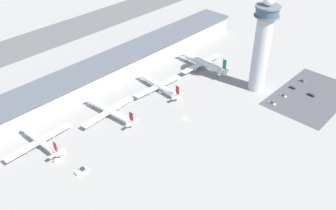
{
  "coord_description": "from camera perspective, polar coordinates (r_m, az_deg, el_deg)",
  "views": [
    {
      "loc": [
        -138.88,
        -115.63,
        133.48
      ],
      "look_at": [
        -7.16,
        7.54,
        9.61
      ],
      "focal_mm": 40.0,
      "sensor_mm": 36.0,
      "label": 1
    }
  ],
  "objects": [
    {
      "name": "control_tower",
      "position": [
        244.19,
        14.16,
        8.9
      ],
      "size": [
        15.3,
        15.3,
        63.92
      ],
      "color": "#ADB2BC",
      "rests_on": "ground"
    },
    {
      "name": "airplane_gate_charlie",
      "position": [
        248.16,
        -1.37,
        2.93
      ],
      "size": [
        38.81,
        37.52,
        11.22
      ],
      "color": "silver",
      "rests_on": "ground"
    },
    {
      "name": "airplane_gate_bravo",
      "position": [
        226.43,
        -8.9,
        -0.96
      ],
      "size": [
        39.62,
        38.92,
        11.01
      ],
      "color": "silver",
      "rests_on": "ground"
    },
    {
      "name": "airplane_gate_alpha",
      "position": [
        212.96,
        -18.94,
        -5.24
      ],
      "size": [
        40.76,
        32.5,
        11.25
      ],
      "color": "silver",
      "rests_on": "ground"
    },
    {
      "name": "service_truck_fuel",
      "position": [
        194.02,
        -12.97,
        -9.76
      ],
      "size": [
        6.8,
        3.34,
        2.48
      ],
      "color": "black",
      "rests_on": "ground"
    },
    {
      "name": "car_blue_compact",
      "position": [
        245.24,
        15.54,
        0.25
      ],
      "size": [
        1.94,
        4.81,
        1.5
      ],
      "color": "black",
      "rests_on": "ground"
    },
    {
      "name": "service_truck_catering",
      "position": [
        204.85,
        -16.28,
        -7.54
      ],
      "size": [
        8.22,
        6.85,
        2.72
      ],
      "color": "black",
      "rests_on": "ground"
    },
    {
      "name": "service_truck_baggage",
      "position": [
        248.08,
        -0.71,
        2.2
      ],
      "size": [
        6.41,
        3.39,
        2.82
      ],
      "color": "black",
      "rests_on": "ground"
    },
    {
      "name": "parking_lot_surface",
      "position": [
        261.86,
        20.95,
        1.31
      ],
      "size": [
        64.0,
        40.0,
        0.01
      ],
      "primitive_type": "cube",
      "color": "#424247",
      "rests_on": "ground"
    },
    {
      "name": "ground_plane",
      "position": [
        224.67,
        2.66,
        -2.01
      ],
      "size": [
        1000.0,
        1000.0,
        0.0
      ],
      "primitive_type": "plane",
      "color": "gray"
    },
    {
      "name": "car_maroon_suv",
      "position": [
        254.99,
        17.13,
        1.36
      ],
      "size": [
        1.94,
        4.24,
        1.39
      ],
      "color": "black",
      "rests_on": "ground"
    },
    {
      "name": "terminal_building",
      "position": [
        263.98,
        -8.92,
        5.47
      ],
      "size": [
        245.98,
        25.0,
        14.24
      ],
      "color": "#A3A8B2",
      "rests_on": "ground"
    },
    {
      "name": "car_white_wagon",
      "position": [
        275.97,
        19.74,
        3.49
      ],
      "size": [
        1.88,
        4.57,
        1.36
      ],
      "color": "black",
      "rests_on": "ground"
    },
    {
      "name": "airplane_gate_delta",
      "position": [
        275.28,
        5.31,
        6.42
      ],
      "size": [
        40.35,
        41.43,
        14.35
      ],
      "color": "silver",
      "rests_on": "ground"
    },
    {
      "name": "car_grey_coupe",
      "position": [
        265.67,
        18.4,
        2.53
      ],
      "size": [
        2.05,
        4.1,
        1.41
      ],
      "color": "black",
      "rests_on": "ground"
    },
    {
      "name": "runway_strip",
      "position": [
        338.15,
        -18.91,
        9.34
      ],
      "size": [
        368.97,
        44.0,
        0.01
      ],
      "primitive_type": "cube",
      "color": "#515154",
      "rests_on": "ground"
    },
    {
      "name": "car_yellow_taxi",
      "position": [
        261.66,
        20.92,
        1.45
      ],
      "size": [
        1.99,
        4.84,
        1.5
      ],
      "color": "black",
      "rests_on": "ground"
    }
  ]
}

